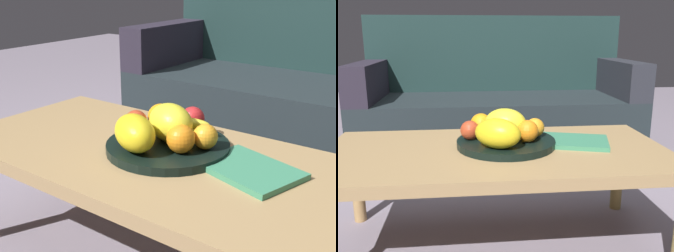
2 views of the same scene
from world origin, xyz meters
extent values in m
plane|color=gray|center=(0.00, 0.00, 0.00)|extent=(8.00, 8.00, 0.00)
cube|color=#A07F52|center=(0.00, 0.00, 0.37)|extent=(1.22, 0.60, 0.04)
cylinder|color=#AA8350|center=(-0.57, 0.26, 0.17)|extent=(0.05, 0.05, 0.35)
cylinder|color=#9F8849|center=(0.57, 0.26, 0.17)|extent=(0.05, 0.05, 0.35)
cube|color=#1E272A|center=(0.09, 1.05, 0.20)|extent=(1.70, 0.70, 0.40)
cube|color=#192E2D|center=(0.09, 1.33, 0.65)|extent=(1.70, 0.14, 0.50)
cube|color=#26202D|center=(-0.69, 1.05, 0.51)|extent=(0.14, 0.70, 0.22)
cube|color=#26272F|center=(0.87, 1.05, 0.51)|extent=(0.14, 0.70, 0.22)
cylinder|color=black|center=(0.04, 0.03, 0.40)|extent=(0.36, 0.36, 0.03)
ellipsoid|color=yellow|center=(0.04, 0.05, 0.47)|extent=(0.18, 0.16, 0.11)
ellipsoid|color=yellow|center=(0.00, -0.07, 0.46)|extent=(0.19, 0.17, 0.10)
sphere|color=orange|center=(-0.05, 0.11, 0.45)|extent=(0.08, 0.08, 0.08)
sphere|color=orange|center=(0.11, -0.01, 0.45)|extent=(0.08, 0.08, 0.08)
sphere|color=orange|center=(0.15, 0.06, 0.45)|extent=(0.07, 0.07, 0.07)
sphere|color=#B13D21|center=(-0.09, 0.05, 0.45)|extent=(0.07, 0.07, 0.07)
sphere|color=red|center=(0.04, 0.16, 0.45)|extent=(0.07, 0.07, 0.07)
ellipsoid|color=yellow|center=(0.03, 0.11, 0.43)|extent=(0.14, 0.11, 0.03)
ellipsoid|color=gold|center=(0.05, 0.09, 0.43)|extent=(0.15, 0.06, 0.03)
ellipsoid|color=gold|center=(0.03, 0.09, 0.45)|extent=(0.15, 0.11, 0.03)
ellipsoid|color=yellow|center=(0.05, 0.10, 0.45)|extent=(0.15, 0.08, 0.03)
cube|color=#3B8561|center=(0.29, 0.04, 0.39)|extent=(0.29, 0.24, 0.02)
camera|label=1|loc=(0.73, -0.91, 0.87)|focal=46.84mm
camera|label=2|loc=(-0.10, -1.25, 0.78)|focal=39.59mm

